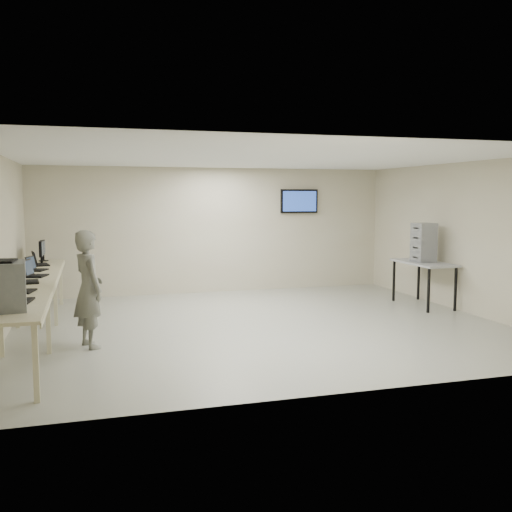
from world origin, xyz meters
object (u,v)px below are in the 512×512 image
object	(u,v)px
equipment_box	(4,286)
side_table	(424,266)
soldier	(89,289)
workbench	(31,286)

from	to	relation	value
equipment_box	side_table	xyz separation A→B (m)	(7.25, 2.99, -0.37)
side_table	soldier	bearing A→B (deg)	-167.78
soldier	side_table	world-z (taller)	soldier
soldier	side_table	distance (m)	6.50
equipment_box	side_table	world-z (taller)	equipment_box
side_table	workbench	bearing A→B (deg)	-174.48
soldier	side_table	xyz separation A→B (m)	(6.35, 1.38, -0.04)
workbench	soldier	world-z (taller)	soldier
workbench	soldier	bearing A→B (deg)	-39.34
workbench	side_table	world-z (taller)	workbench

